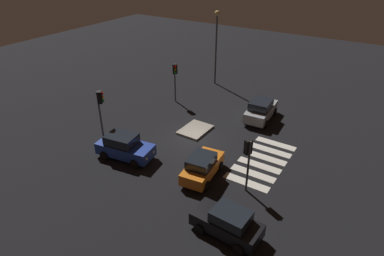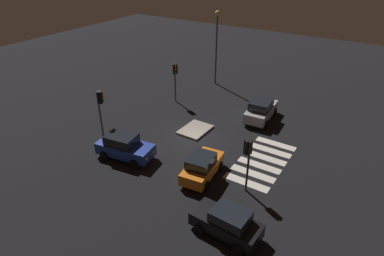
{
  "view_description": "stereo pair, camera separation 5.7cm",
  "coord_description": "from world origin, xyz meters",
  "px_view_note": "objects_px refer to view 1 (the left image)",
  "views": [
    {
      "loc": [
        -19.51,
        -12.26,
        13.94
      ],
      "look_at": [
        0.0,
        0.0,
        1.0
      ],
      "focal_mm": 30.69,
      "sensor_mm": 36.0,
      "label": 1
    },
    {
      "loc": [
        -19.48,
        -12.31,
        13.94
      ],
      "look_at": [
        0.0,
        0.0,
        1.0
      ],
      "focal_mm": 30.69,
      "sensor_mm": 36.0,
      "label": 2
    }
  ],
  "objects_px": {
    "car_silver": "(261,110)",
    "car_black": "(227,223)",
    "car_blue": "(125,147)",
    "traffic_light_south": "(248,153)",
    "traffic_island": "(195,130)",
    "car_orange": "(202,166)",
    "traffic_light_north": "(175,73)",
    "street_lamp": "(216,36)",
    "traffic_light_west": "(100,104)"
  },
  "relations": [
    {
      "from": "car_silver",
      "to": "car_black",
      "type": "xyz_separation_m",
      "value": [
        -13.79,
        -3.6,
        -0.1
      ]
    },
    {
      "from": "car_blue",
      "to": "traffic_light_south",
      "type": "bearing_deg",
      "value": 0.32
    },
    {
      "from": "car_black",
      "to": "traffic_island",
      "type": "bearing_deg",
      "value": -46.72
    },
    {
      "from": "car_orange",
      "to": "traffic_light_north",
      "type": "bearing_deg",
      "value": 36.74
    },
    {
      "from": "traffic_island",
      "to": "car_silver",
      "type": "relative_size",
      "value": 0.64
    },
    {
      "from": "car_silver",
      "to": "traffic_light_north",
      "type": "distance_m",
      "value": 8.95
    },
    {
      "from": "car_silver",
      "to": "street_lamp",
      "type": "bearing_deg",
      "value": 50.72
    },
    {
      "from": "car_blue",
      "to": "car_silver",
      "type": "bearing_deg",
      "value": 52.61
    },
    {
      "from": "traffic_island",
      "to": "car_silver",
      "type": "height_order",
      "value": "car_silver"
    },
    {
      "from": "traffic_light_west",
      "to": "street_lamp",
      "type": "distance_m",
      "value": 15.98
    },
    {
      "from": "traffic_light_west",
      "to": "traffic_light_south",
      "type": "xyz_separation_m",
      "value": [
        0.44,
        -12.04,
        -0.46
      ]
    },
    {
      "from": "traffic_island",
      "to": "car_blue",
      "type": "bearing_deg",
      "value": 159.32
    },
    {
      "from": "car_blue",
      "to": "street_lamp",
      "type": "bearing_deg",
      "value": 87.0
    },
    {
      "from": "traffic_light_west",
      "to": "traffic_light_north",
      "type": "relative_size",
      "value": 1.09
    },
    {
      "from": "street_lamp",
      "to": "car_black",
      "type": "bearing_deg",
      "value": -149.66
    },
    {
      "from": "car_blue",
      "to": "traffic_light_west",
      "type": "height_order",
      "value": "traffic_light_west"
    },
    {
      "from": "car_black",
      "to": "traffic_light_west",
      "type": "xyz_separation_m",
      "value": [
        3.58,
        12.78,
        2.44
      ]
    },
    {
      "from": "traffic_island",
      "to": "traffic_light_north",
      "type": "bearing_deg",
      "value": 50.19
    },
    {
      "from": "car_blue",
      "to": "car_black",
      "type": "height_order",
      "value": "car_blue"
    },
    {
      "from": "traffic_light_south",
      "to": "street_lamp",
      "type": "bearing_deg",
      "value": -25.92
    },
    {
      "from": "car_blue",
      "to": "car_black",
      "type": "xyz_separation_m",
      "value": [
        -2.66,
        -9.8,
        -0.08
      ]
    },
    {
      "from": "traffic_light_north",
      "to": "car_orange",
      "type": "bearing_deg",
      "value": -1.98
    },
    {
      "from": "traffic_island",
      "to": "traffic_light_north",
      "type": "relative_size",
      "value": 0.72
    },
    {
      "from": "traffic_light_south",
      "to": "car_orange",
      "type": "bearing_deg",
      "value": 35.56
    },
    {
      "from": "traffic_island",
      "to": "car_black",
      "type": "bearing_deg",
      "value": -139.73
    },
    {
      "from": "car_silver",
      "to": "car_black",
      "type": "distance_m",
      "value": 14.25
    },
    {
      "from": "car_orange",
      "to": "car_black",
      "type": "bearing_deg",
      "value": -140.83
    },
    {
      "from": "car_blue",
      "to": "traffic_light_south",
      "type": "xyz_separation_m",
      "value": [
        1.36,
        -9.06,
        1.9
      ]
    },
    {
      "from": "traffic_light_west",
      "to": "street_lamp",
      "type": "relative_size",
      "value": 0.54
    },
    {
      "from": "car_orange",
      "to": "traffic_light_south",
      "type": "distance_m",
      "value": 3.61
    },
    {
      "from": "traffic_light_west",
      "to": "traffic_light_south",
      "type": "bearing_deg",
      "value": -32.48
    },
    {
      "from": "car_silver",
      "to": "car_orange",
      "type": "relative_size",
      "value": 1.1
    },
    {
      "from": "traffic_light_west",
      "to": "street_lamp",
      "type": "bearing_deg",
      "value": 50.13
    },
    {
      "from": "traffic_light_south",
      "to": "traffic_island",
      "type": "bearing_deg",
      "value": -6.05
    },
    {
      "from": "traffic_island",
      "to": "car_silver",
      "type": "xyz_separation_m",
      "value": [
        4.96,
        -3.88,
        0.85
      ]
    },
    {
      "from": "car_black",
      "to": "traffic_light_north",
      "type": "bearing_deg",
      "value": -43.25
    },
    {
      "from": "car_orange",
      "to": "street_lamp",
      "type": "bearing_deg",
      "value": 19.54
    },
    {
      "from": "traffic_light_west",
      "to": "car_silver",
      "type": "bearing_deg",
      "value": 13.41
    },
    {
      "from": "traffic_light_south",
      "to": "street_lamp",
      "type": "distance_m",
      "value": 18.81
    },
    {
      "from": "traffic_island",
      "to": "car_silver",
      "type": "distance_m",
      "value": 6.35
    },
    {
      "from": "car_silver",
      "to": "traffic_light_west",
      "type": "relative_size",
      "value": 1.04
    },
    {
      "from": "car_silver",
      "to": "traffic_light_south",
      "type": "relative_size",
      "value": 1.21
    },
    {
      "from": "car_silver",
      "to": "traffic_light_west",
      "type": "distance_m",
      "value": 13.93
    },
    {
      "from": "traffic_island",
      "to": "traffic_light_north",
      "type": "height_order",
      "value": "traffic_light_north"
    },
    {
      "from": "car_blue",
      "to": "street_lamp",
      "type": "distance_m",
      "value": 17.35
    },
    {
      "from": "traffic_island",
      "to": "car_black",
      "type": "relative_size",
      "value": 0.72
    },
    {
      "from": "car_blue",
      "to": "traffic_light_north",
      "type": "relative_size",
      "value": 1.12
    },
    {
      "from": "traffic_light_south",
      "to": "street_lamp",
      "type": "relative_size",
      "value": 0.46
    },
    {
      "from": "car_silver",
      "to": "car_black",
      "type": "relative_size",
      "value": 1.13
    },
    {
      "from": "traffic_light_north",
      "to": "street_lamp",
      "type": "distance_m",
      "value": 7.04
    }
  ]
}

